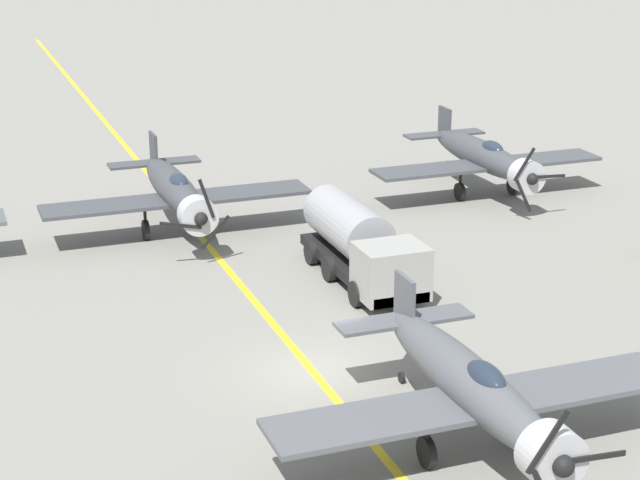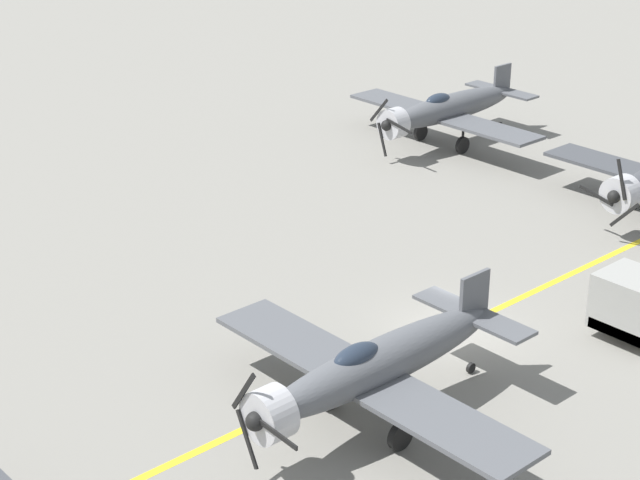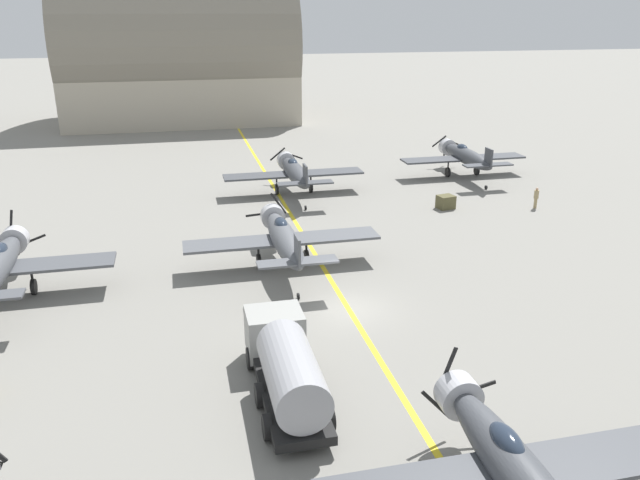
# 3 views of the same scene
# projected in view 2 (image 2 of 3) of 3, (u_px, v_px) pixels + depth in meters

# --- Properties ---
(ground_plane) EXTENTS (400.00, 400.00, 0.00)m
(ground_plane) POSITION_uv_depth(u_px,v_px,m) (451.00, 331.00, 38.15)
(ground_plane) COLOR gray
(taxiway_stripe) EXTENTS (0.30, 160.00, 0.01)m
(taxiway_stripe) POSITION_uv_depth(u_px,v_px,m) (451.00, 331.00, 38.15)
(taxiway_stripe) COLOR yellow
(taxiway_stripe) RESTS_ON ground
(airplane_mid_center) EXTENTS (12.00, 9.98, 3.65)m
(airplane_mid_center) POSITION_uv_depth(u_px,v_px,m) (374.00, 366.00, 31.88)
(airplane_mid_center) COLOR #55575C
(airplane_mid_center) RESTS_ON ground
(airplane_near_right) EXTENTS (12.00, 9.98, 3.65)m
(airplane_near_right) POSITION_uv_depth(u_px,v_px,m) (447.00, 109.00, 56.64)
(airplane_near_right) COLOR #54565B
(airplane_near_right) RESTS_ON ground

